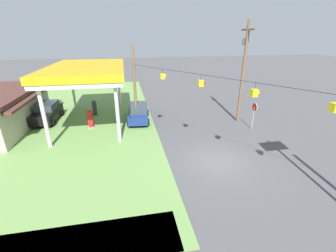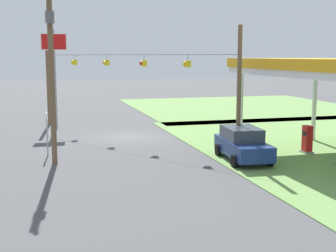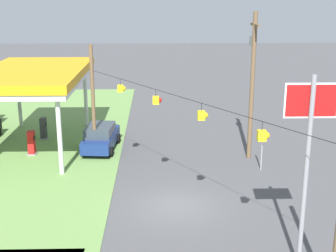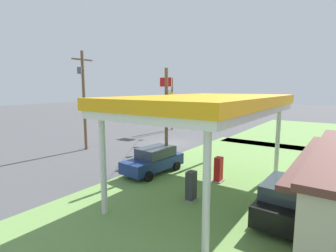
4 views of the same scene
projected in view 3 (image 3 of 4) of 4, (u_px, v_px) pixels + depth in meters
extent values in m
plane|color=#4C4C4F|center=(176.00, 206.00, 23.46)|extent=(160.00, 160.00, 0.00)
cube|color=silver|center=(33.00, 80.00, 31.31)|extent=(11.70, 6.46, 0.35)
cube|color=orange|center=(33.00, 73.00, 31.19)|extent=(11.90, 6.66, 0.55)
cylinder|color=silver|center=(60.00, 137.00, 27.00)|extent=(0.28, 0.28, 4.55)
cylinder|color=silver|center=(86.00, 98.00, 37.10)|extent=(0.28, 0.28, 4.55)
cylinder|color=silver|center=(19.00, 99.00, 36.96)|extent=(0.28, 0.28, 4.55)
cube|color=gray|center=(32.00, 154.00, 30.94)|extent=(0.71, 0.56, 0.12)
cube|color=red|center=(31.00, 142.00, 30.72)|extent=(0.55, 0.40, 1.49)
cube|color=black|center=(34.00, 138.00, 30.65)|extent=(0.39, 0.03, 0.24)
cube|color=gray|center=(44.00, 138.00, 34.23)|extent=(0.71, 0.56, 0.12)
cube|color=#333338|center=(43.00, 128.00, 34.01)|extent=(0.55, 0.40, 1.49)
cube|color=black|center=(46.00, 124.00, 33.94)|extent=(0.39, 0.03, 0.24)
cube|color=navy|center=(101.00, 139.00, 31.79)|extent=(4.77, 2.23, 0.78)
cube|color=#333D47|center=(100.00, 130.00, 31.33)|extent=(2.68, 1.91, 0.67)
cylinder|color=black|center=(92.00, 138.00, 33.33)|extent=(0.70, 0.28, 0.68)
cylinder|color=black|center=(118.00, 139.00, 33.23)|extent=(0.70, 0.28, 0.68)
cylinder|color=black|center=(83.00, 151.00, 30.57)|extent=(0.70, 0.28, 0.68)
cylinder|color=black|center=(111.00, 152.00, 30.47)|extent=(0.70, 0.28, 0.68)
cylinder|color=#99999E|center=(262.00, 153.00, 28.01)|extent=(0.08, 0.08, 2.10)
cylinder|color=white|center=(263.00, 137.00, 27.72)|extent=(0.80, 0.03, 0.80)
cylinder|color=red|center=(263.00, 137.00, 27.72)|extent=(0.70, 0.03, 0.70)
cylinder|color=gray|center=(306.00, 177.00, 17.16)|extent=(0.18, 0.18, 7.58)
cube|color=white|center=(311.00, 101.00, 16.48)|extent=(0.06, 1.95, 1.27)
cube|color=red|center=(311.00, 101.00, 16.48)|extent=(0.07, 1.83, 1.15)
cylinder|color=brown|center=(252.00, 88.00, 29.12)|extent=(0.28, 0.28, 9.27)
cube|color=brown|center=(255.00, 25.00, 28.07)|extent=(2.20, 0.14, 0.14)
cylinder|color=#59595B|center=(253.00, 41.00, 28.68)|extent=(0.44, 0.44, 0.60)
cylinder|color=brown|center=(93.00, 102.00, 29.79)|extent=(0.24, 0.24, 7.26)
cylinder|color=black|center=(177.00, 96.00, 21.92)|extent=(15.50, 10.02, 0.02)
cylinder|color=black|center=(262.00, 126.00, 17.57)|extent=(0.02, 0.02, 0.35)
cube|color=yellow|center=(262.00, 136.00, 17.68)|extent=(0.32, 0.32, 0.40)
sphere|color=yellow|center=(266.00, 135.00, 17.68)|extent=(0.28, 0.28, 0.28)
cylinder|color=black|center=(201.00, 107.00, 20.50)|extent=(0.02, 0.02, 0.35)
cube|color=yellow|center=(201.00, 115.00, 20.60)|extent=(0.32, 0.32, 0.40)
sphere|color=yellow|center=(205.00, 115.00, 20.61)|extent=(0.28, 0.28, 0.28)
cylinder|color=black|center=(156.00, 93.00, 23.43)|extent=(0.02, 0.02, 0.35)
cube|color=yellow|center=(156.00, 100.00, 23.53)|extent=(0.32, 0.32, 0.40)
sphere|color=red|center=(159.00, 100.00, 23.54)|extent=(0.28, 0.28, 0.28)
cylinder|color=black|center=(120.00, 82.00, 26.36)|extent=(0.02, 0.02, 0.35)
cube|color=yellow|center=(120.00, 88.00, 26.46)|extent=(0.32, 0.32, 0.40)
sphere|color=yellow|center=(123.00, 88.00, 26.46)|extent=(0.28, 0.28, 0.28)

